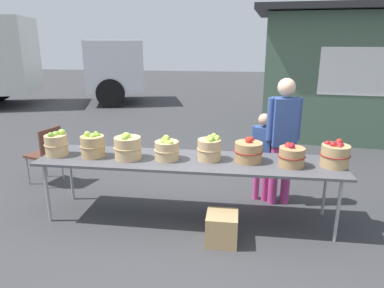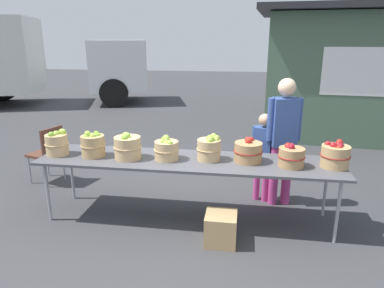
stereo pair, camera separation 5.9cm
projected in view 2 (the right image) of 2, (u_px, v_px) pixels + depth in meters
name	position (u px, v px, depth m)	size (l,w,h in m)	color
ground_plane	(188.00, 218.00, 4.27)	(40.00, 40.00, 0.00)	#38383A
market_table	(188.00, 162.00, 4.06)	(3.50, 0.76, 0.75)	#4C4C51
apple_basket_green_0	(57.00, 143.00, 4.19)	(0.28, 0.28, 0.31)	tan
apple_basket_green_1	(93.00, 145.00, 4.14)	(0.29, 0.29, 0.31)	tan
apple_basket_green_2	(128.00, 147.00, 4.06)	(0.33, 0.33, 0.31)	tan
apple_basket_green_3	(166.00, 149.00, 4.03)	(0.30, 0.30, 0.27)	tan
apple_basket_green_4	(209.00, 148.00, 4.01)	(0.29, 0.29, 0.30)	tan
apple_basket_red_0	(248.00, 151.00, 3.96)	(0.33, 0.33, 0.28)	#A87F51
apple_basket_red_1	(291.00, 156.00, 3.81)	(0.30, 0.30, 0.26)	#A87F51
apple_basket_red_2	(335.00, 155.00, 3.78)	(0.32, 0.32, 0.29)	tan
vendor_adult	(284.00, 133.00, 4.37)	(0.43, 0.27, 1.64)	#CC3F8C
child_customer	(263.00, 151.00, 4.54)	(0.30, 0.22, 1.19)	#CC3F8C
box_truck	(4.00, 59.00, 11.15)	(7.99, 4.36, 2.75)	silver
food_kiosk	(338.00, 72.00, 7.74)	(3.76, 3.22, 2.74)	#47604C
folding_chair	(48.00, 150.00, 5.18)	(0.50, 0.50, 0.86)	brown
produce_crate	(221.00, 228.00, 3.71)	(0.33, 0.33, 0.33)	tan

